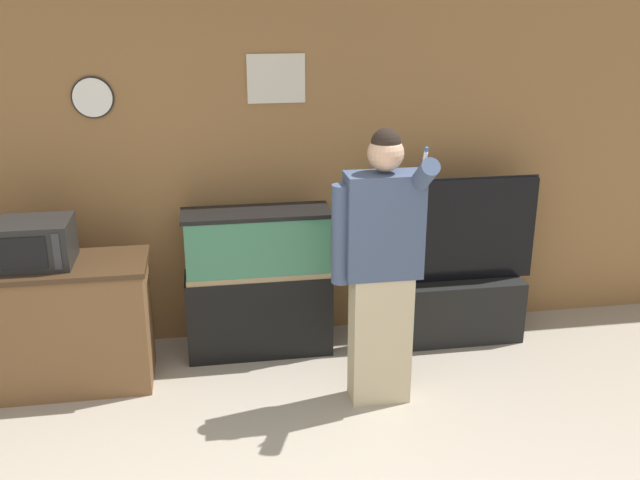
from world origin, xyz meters
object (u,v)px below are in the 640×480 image
(microwave, at_px, (36,243))
(tv_on_stand, at_px, (456,292))
(counter_island, at_px, (41,326))
(aquarium_on_stand, at_px, (258,283))
(person_standing, at_px, (381,266))

(microwave, distance_m, tv_on_stand, 3.07)
(counter_island, distance_m, microwave, 0.59)
(aquarium_on_stand, bearing_deg, tv_on_stand, -0.71)
(microwave, xyz_separation_m, tv_on_stand, (2.99, 0.23, -0.66))
(microwave, relative_size, tv_on_stand, 0.36)
(aquarium_on_stand, bearing_deg, counter_island, -169.97)
(microwave, height_order, person_standing, person_standing)
(counter_island, height_order, tv_on_stand, tv_on_stand)
(counter_island, xyz_separation_m, person_standing, (2.21, -0.53, 0.50))
(tv_on_stand, relative_size, person_standing, 0.71)
(microwave, relative_size, person_standing, 0.25)
(counter_island, height_order, aquarium_on_stand, aquarium_on_stand)
(microwave, bearing_deg, counter_island, -164.77)
(microwave, relative_size, aquarium_on_stand, 0.42)
(counter_island, bearing_deg, person_standing, -13.55)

